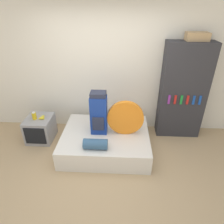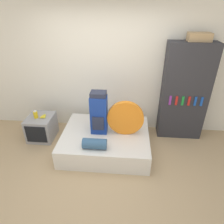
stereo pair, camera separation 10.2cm
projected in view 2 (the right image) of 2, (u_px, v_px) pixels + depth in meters
ground_plane at (94, 183)px, 3.18m from camera, size 16.00×16.00×0.00m
wall_back at (105, 70)px, 4.02m from camera, size 8.00×0.05×2.60m
bed at (106, 140)px, 3.84m from camera, size 1.62×1.31×0.37m
backpack at (99, 113)px, 3.59m from camera, size 0.30×0.26×0.80m
tent_bag at (125, 118)px, 3.57m from camera, size 0.65×0.09×0.65m
sleeping_roll at (95, 144)px, 3.32m from camera, size 0.40×0.18×0.18m
television at (42, 127)px, 4.11m from camera, size 0.51×0.56×0.49m
canister at (36, 114)px, 3.94m from camera, size 0.08×0.08×0.15m
banana_bunch at (44, 116)px, 3.99m from camera, size 0.13×0.17×0.03m
bookshelf at (184, 93)px, 3.88m from camera, size 0.87×0.36×1.92m
cardboard_box at (199, 37)px, 3.39m from camera, size 0.38×0.22×0.14m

